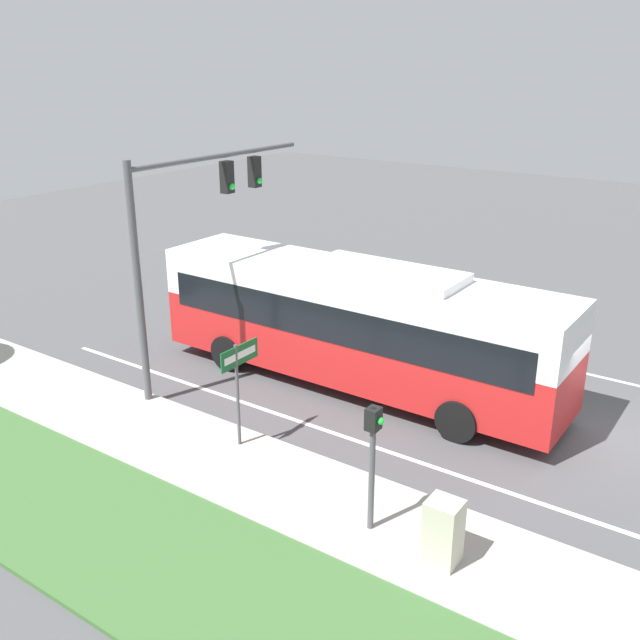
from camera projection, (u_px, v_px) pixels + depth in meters
The scene contains 9 objects.
ground_plane at pixel (592, 434), 17.66m from camera, with size 80.00×80.00×0.00m, color #4C4C4F.
sidewalk at pixel (498, 572), 12.86m from camera, with size 2.80×80.00×0.12m.
lane_divider_near at pixel (544, 505), 14.89m from camera, with size 0.14×30.00×0.01m.
lane_divider_far at pixel (626, 383), 20.44m from camera, with size 0.14×30.00×0.01m.
bus at pixel (356, 320), 19.62m from camera, with size 2.76×11.90×3.61m.
signal_gantry at pixel (192, 220), 19.26m from camera, with size 6.73×0.41×6.47m.
pedestrian_signal at pixel (373, 449), 13.37m from camera, with size 0.28×0.34×2.74m.
street_sign at pixel (239, 375), 16.43m from camera, with size 1.26×0.08×2.67m.
utility_cabinet at pixel (443, 532), 12.83m from camera, with size 0.56×0.62×1.28m.
Camera 1 is at (-16.64, -3.32, 8.80)m, focal length 40.00 mm.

